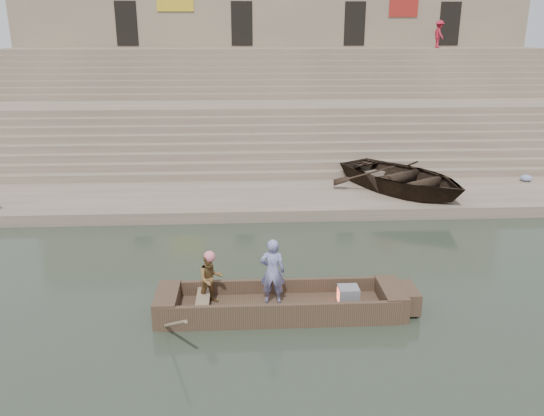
{
  "coord_description": "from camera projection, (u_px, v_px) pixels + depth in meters",
  "views": [
    {
      "loc": [
        -2.07,
        -11.21,
        6.14
      ],
      "look_at": [
        -1.28,
        3.32,
        1.4
      ],
      "focal_mm": 35.86,
      "sensor_mm": 36.0,
      "label": 1
    }
  ],
  "objects": [
    {
      "name": "upper_landing",
      "position": [
        276.0,
        92.0,
        33.21
      ],
      "size": [
        32.0,
        3.0,
        5.2
      ],
      "primitive_type": "cube",
      "color": "gray",
      "rests_on": "ground"
    },
    {
      "name": "cloth_bundles",
      "position": [
        282.0,
        191.0,
        20.09
      ],
      "size": [
        20.29,
        2.95,
        0.26
      ],
      "color": "#3F5999",
      "rests_on": "lower_landing"
    },
    {
      "name": "building_wall",
      "position": [
        272.0,
        40.0,
        36.08
      ],
      "size": [
        32.0,
        5.07,
        11.2
      ],
      "color": "gray",
      "rests_on": "ground"
    },
    {
      "name": "standing_man",
      "position": [
        272.0,
        271.0,
        12.22
      ],
      "size": [
        0.6,
        0.43,
        1.55
      ],
      "primitive_type": "imported",
      "rotation": [
        0.0,
        0.0,
        3.03
      ],
      "color": "navy",
      "rests_on": "main_rowboat"
    },
    {
      "name": "pedestrian",
      "position": [
        439.0,
        34.0,
        32.25
      ],
      "size": [
        0.65,
        1.06,
        1.58
      ],
      "primitive_type": "imported",
      "rotation": [
        0.0,
        0.0,
        1.64
      ],
      "color": "#AA1C30",
      "rests_on": "upper_landing"
    },
    {
      "name": "mid_landing",
      "position": [
        284.0,
        132.0,
        26.94
      ],
      "size": [
        32.0,
        3.0,
        2.8
      ],
      "primitive_type": "cube",
      "color": "gray",
      "rests_on": "ground"
    },
    {
      "name": "ghat_steps",
      "position": [
        282.0,
        119.0,
        28.42
      ],
      "size": [
        32.0,
        11.0,
        5.2
      ],
      "color": "gray",
      "rests_on": "ground"
    },
    {
      "name": "rowboat_trim",
      "position": [
        290.0,
        301.0,
        12.33
      ],
      "size": [
        6.04,
        2.63,
        1.87
      ],
      "color": "brown",
      "rests_on": "ground"
    },
    {
      "name": "television",
      "position": [
        348.0,
        295.0,
        12.37
      ],
      "size": [
        0.46,
        0.42,
        0.4
      ],
      "color": "slate",
      "rests_on": "main_rowboat"
    },
    {
      "name": "ground",
      "position": [
        334.0,
        308.0,
        12.66
      ],
      "size": [
        120.0,
        120.0,
        0.0
      ],
      "primitive_type": "plane",
      "color": "#2A3326",
      "rests_on": "ground"
    },
    {
      "name": "rowing_man",
      "position": [
        210.0,
        279.0,
        12.26
      ],
      "size": [
        0.71,
        0.64,
        1.2
      ],
      "primitive_type": "imported",
      "rotation": [
        0.0,
        0.0,
        0.37
      ],
      "color": "#267227",
      "rests_on": "main_rowboat"
    },
    {
      "name": "lower_landing",
      "position": [
        299.0,
        199.0,
        20.19
      ],
      "size": [
        32.0,
        4.0,
        0.4
      ],
      "primitive_type": "cube",
      "color": "gray",
      "rests_on": "ground"
    },
    {
      "name": "beached_rowboat",
      "position": [
        403.0,
        177.0,
        20.28
      ],
      "size": [
        6.14,
        6.59,
        1.11
      ],
      "primitive_type": "imported",
      "rotation": [
        0.0,
        0.0,
        0.57
      ],
      "color": "#2D2116",
      "rests_on": "lower_landing"
    },
    {
      "name": "main_rowboat",
      "position": [
        280.0,
        309.0,
        12.38
      ],
      "size": [
        5.0,
        1.3,
        0.22
      ],
      "primitive_type": "cube",
      "color": "brown",
      "rests_on": "ground"
    }
  ]
}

